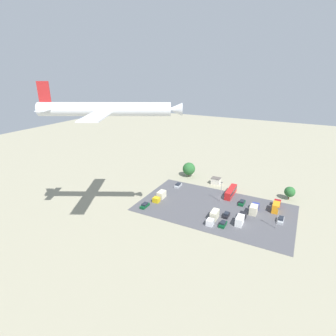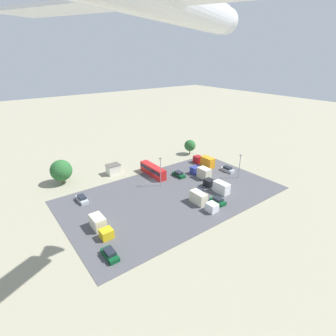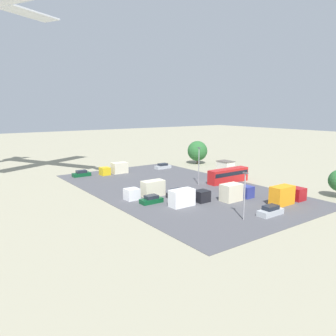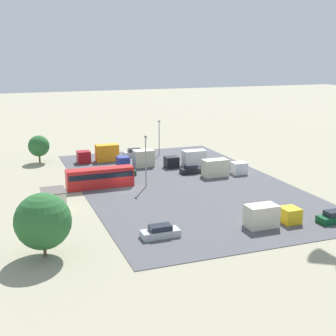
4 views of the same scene
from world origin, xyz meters
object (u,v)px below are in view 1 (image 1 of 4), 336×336
Objects in this scene: bus at (231,192)px; parked_car_0 at (178,185)px; parked_truck_0 at (160,196)px; airplane at (109,109)px; parked_truck_4 at (276,206)px; parked_car_4 at (226,215)px; parked_truck_3 at (241,219)px; parked_car_3 at (281,220)px; shed_building at (216,181)px; parked_truck_1 at (213,217)px; parked_car_2 at (145,205)px; parked_truck_2 at (254,209)px; parked_car_5 at (223,224)px; parked_car_1 at (242,203)px.

bus reaches higher than parked_car_0.
airplane is at bearing 86.26° from parked_truck_0.
bus is 1.32× the size of parked_truck_4.
bus is at bearing -146.07° from parked_truck_0.
parked_truck_3 is (-5.54, 1.65, 0.72)m from parked_car_4.
parked_truck_4 is at bearing 107.88° from parked_car_3.
shed_building is at bearing 134.25° from airplane.
bus is at bearing -90.46° from parked_truck_1.
parked_truck_1 is (3.44, 4.71, 0.75)m from parked_car_4.
shed_building is 1.06× the size of parked_car_4.
airplane reaches higher than shed_building.
parked_truck_0 is (1.26, 14.72, 0.70)m from parked_car_0.
parked_truck_4 is (-15.50, -13.76, 0.90)m from parked_car_4.
parked_car_4 is 5.83m from parked_truck_3.
parked_car_2 is at bearing 82.25° from parked_car_0.
bus reaches higher than parked_car_2.
parked_truck_2 is at bearing -133.04° from parked_truck_1.
parked_car_3 is at bearing -72.12° from parked_truck_4.
parked_truck_1 is (-23.79, 20.42, 0.79)m from parked_car_0.
parked_car_5 is at bearing 157.71° from parked_truck_1.
parked_car_3 is at bearing 156.39° from parked_car_1.
parked_car_0 is 1.05× the size of parked_car_2.
bus reaches higher than parked_truck_1.
parked_truck_2 is at bearing 138.17° from shed_building.
parked_car_4 reaches higher than parked_car_5.
parked_truck_4 reaches higher than parked_truck_1.
parked_car_5 is 0.58× the size of parked_truck_2.
parked_truck_2 is at bearing 167.40° from parked_car_3.
parked_car_0 is at bearing -38.41° from parked_car_5.
parked_truck_0 is at bearing 178.01° from parked_car_4.
parked_car_4 reaches higher than parked_car_0.
parked_truck_2 reaches higher than shed_building.
parked_car_1 is at bearing 137.28° from shed_building.
parked_truck_0 is 0.89× the size of parked_truck_4.
parked_car_5 is at bearing 93.85° from airplane.
parked_truck_3 is at bearing 95.93° from airplane.
parked_truck_3 reaches higher than parked_car_2.
shed_building is 21.18m from parked_car_1.
parked_car_3 reaches higher than parked_car_0.
bus is 18.29m from parked_car_4.
parked_car_4 reaches higher than parked_car_1.
shed_building is 37.32m from parked_car_3.
parked_car_0 is at bearing -97.75° from parked_car_2.
parked_car_2 reaches higher than parked_car_1.
airplane is at bearing -139.63° from parked_truck_2.
parked_truck_3 is 0.99× the size of parked_truck_4.
airplane reaches higher than parked_car_3.
parked_car_4 is 0.47× the size of parked_truck_1.
parked_car_1 is at bearing 156.39° from parked_car_3.
shed_building is 35.73m from parked_car_5.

